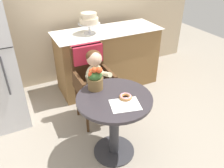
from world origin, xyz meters
TOP-DOWN VIEW (x-y plane):
  - ground_plane at (0.00, 0.00)m, footprint 8.00×8.00m
  - cafe_table at (0.00, 0.00)m, footprint 0.72×0.72m
  - wicker_chair at (0.04, 0.69)m, footprint 0.42×0.45m
  - seated_child at (0.04, 0.54)m, footprint 0.27×0.32m
  - paper_napkin at (0.03, -0.15)m, footprint 0.30×0.26m
  - donut_front at (0.09, -0.06)m, footprint 0.12×0.12m
  - flower_vase at (-0.10, 0.22)m, footprint 0.15×0.15m
  - display_counter at (0.55, 1.30)m, footprint 1.56×0.62m
  - tiered_cake_stand at (0.28, 1.30)m, footprint 0.30×0.30m

SIDE VIEW (x-z plane):
  - ground_plane at x=0.00m, z-range 0.00..0.00m
  - display_counter at x=0.55m, z-range 0.00..0.90m
  - cafe_table at x=0.00m, z-range 0.15..0.87m
  - wicker_chair at x=0.04m, z-range 0.16..1.12m
  - seated_child at x=0.04m, z-range 0.31..1.04m
  - paper_napkin at x=0.03m, z-range 0.72..0.72m
  - donut_front at x=0.09m, z-range 0.72..0.76m
  - flower_vase at x=-0.10m, z-range 0.71..0.96m
  - tiered_cake_stand at x=0.28m, z-range 0.95..1.23m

